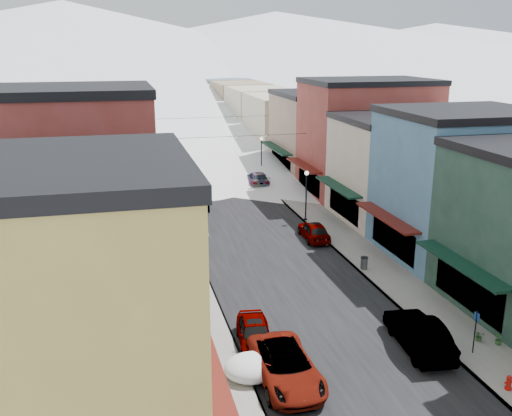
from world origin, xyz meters
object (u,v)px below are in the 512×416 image
car_green_sedan (419,333)px  streetlamp_near (306,189)px  car_dark_hatch (195,200)px  car_white_suv (286,366)px  fire_hydrant (509,383)px  trash_can (364,263)px  car_silver_sedan (255,333)px

car_green_sedan → streetlamp_near: 21.82m
car_dark_hatch → car_white_suv: bearing=-93.2°
streetlamp_near → fire_hydrant: bearing=-88.8°
fire_hydrant → trash_can: 14.45m
car_silver_sedan → fire_hydrant: size_ratio=6.21×
car_dark_hatch → streetlamp_near: (8.70, -6.17, 2.04)m
car_white_suv → car_dark_hatch: (0.00, 29.02, 0.04)m
car_green_sedan → streetlamp_near: size_ratio=1.22×
trash_can → car_green_sedan: bearing=-99.2°
car_white_suv → car_silver_sedan: car_white_suv is taller
car_white_suv → trash_can: (8.93, 11.28, -0.20)m
car_white_suv → car_silver_sedan: (-0.60, 3.41, -0.06)m
streetlamp_near → car_dark_hatch: bearing=144.7°
car_white_suv → streetlamp_near: (8.70, 22.85, 2.08)m
car_white_suv → car_green_sedan: bearing=9.0°
fire_hydrant → streetlamp_near: bearing=91.2°
car_dark_hatch → car_green_sedan: (7.29, -27.85, 0.04)m
car_white_suv → car_dark_hatch: size_ratio=1.12×
car_white_suv → fire_hydrant: 9.79m
car_dark_hatch → trash_can: car_dark_hatch is taller
car_white_suv → trash_can: size_ratio=6.60×
car_white_suv → car_dark_hatch: 29.02m
car_silver_sedan → streetlamp_near: streetlamp_near is taller
car_white_suv → car_dark_hatch: car_dark_hatch is taller
fire_hydrant → car_green_sedan: bearing=114.4°
car_dark_hatch → trash_can: (8.93, -17.74, -0.24)m
car_green_sedan → fire_hydrant: 4.78m
car_white_suv → car_silver_sedan: bearing=99.8°
car_green_sedan → fire_hydrant: car_green_sedan is taller
car_green_sedan → fire_hydrant: size_ratio=7.69×
car_dark_hatch → car_green_sedan: car_green_sedan is taller
car_silver_sedan → fire_hydrant: (9.85, -6.58, -0.26)m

